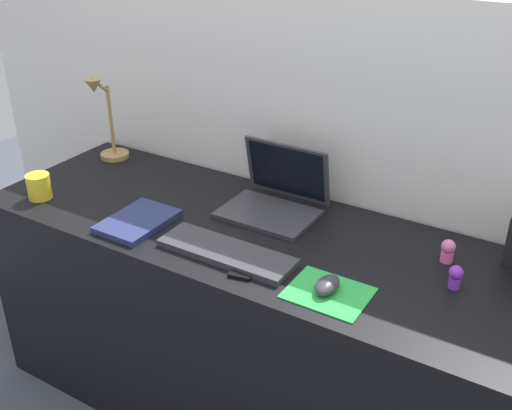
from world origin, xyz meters
The scene contains 13 objects.
ground_plane centered at (0.00, 0.00, 0.00)m, with size 6.00×6.00×0.00m, color #474C56.
back_wall centered at (0.00, 0.35, 0.71)m, with size 3.05×0.05×1.42m, color silver.
desk centered at (0.00, 0.00, 0.37)m, with size 1.85×0.62×0.74m, color black.
laptop centered at (-0.03, 0.16, 0.79)m, with size 0.30×0.26×0.21m.
keyboard centered at (-0.01, -0.16, 0.75)m, with size 0.41×0.13×0.02m, color #333338.
mousepad centered at (0.32, -0.18, 0.74)m, with size 0.21×0.17×0.00m, color green.
mouse centered at (0.31, -0.18, 0.76)m, with size 0.06×0.10×0.03m, color #333338.
cell_phone centered at (0.07, -0.19, 0.74)m, with size 0.06×0.13×0.01m, color black.
desk_lamp centered at (-0.79, 0.18, 0.90)m, with size 0.11×0.15×0.33m.
notebook_pad centered at (-0.35, -0.16, 0.75)m, with size 0.17×0.24×0.02m, color navy.
coffee_mug centered at (-0.76, -0.19, 0.78)m, with size 0.08×0.08×0.09m, color yellow.
toy_figurine_pink centered at (0.54, 0.13, 0.78)m, with size 0.04×0.04×0.07m.
toy_figurine_purple centered at (0.59, 0.02, 0.78)m, with size 0.04×0.04×0.07m.
Camera 1 is at (0.84, -1.39, 1.68)m, focal length 43.02 mm.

